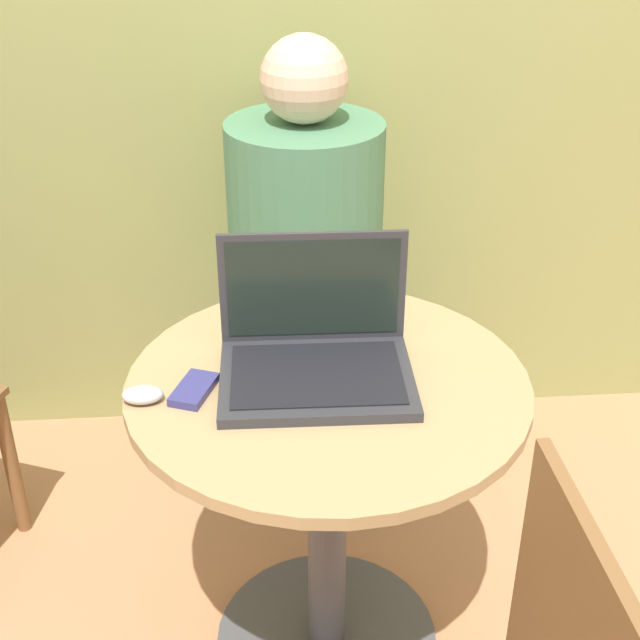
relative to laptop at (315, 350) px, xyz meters
name	(u,v)px	position (x,y,z in m)	size (l,w,h in m)	color
ground_plane	(327,639)	(0.02, -0.03, -0.75)	(12.00, 12.00, 0.00)	tan
round_table	(327,470)	(0.02, -0.03, -0.26)	(0.76, 0.76, 0.70)	#4C4C51
laptop	(315,350)	(0.00, 0.00, 0.00)	(0.36, 0.28, 0.25)	#2D2D33
cell_phone	(194,390)	(-0.23, -0.05, -0.04)	(0.09, 0.12, 0.02)	navy
computer_mouse	(143,395)	(-0.32, -0.07, -0.03)	(0.07, 0.05, 0.03)	#B2B2B7
person_seated	(302,297)	(0.01, 0.69, -0.26)	(0.42, 0.61, 1.19)	#3D4766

